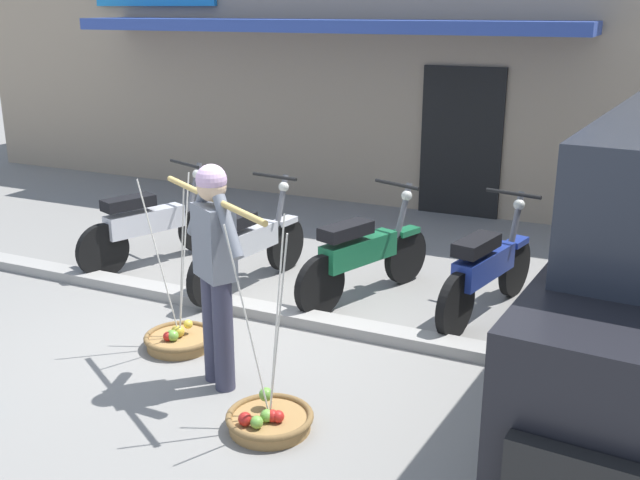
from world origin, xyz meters
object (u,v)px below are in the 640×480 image
at_px(fruit_basket_right_side, 180,338).
at_px(motorcycle_end_of_row, 487,269).
at_px(fruit_basket_left_side, 269,419).
at_px(motorcycle_nearest_shop, 150,225).
at_px(motorcycle_second_in_row, 248,246).
at_px(fruit_vendor, 215,262).
at_px(motorcycle_third_in_row, 363,255).

relative_size(fruit_basket_right_side, motorcycle_end_of_row, 0.81).
distance_m(fruit_basket_left_side, motorcycle_end_of_row, 2.72).
relative_size(motorcycle_nearest_shop, motorcycle_second_in_row, 0.95).
relative_size(fruit_vendor, motorcycle_second_in_row, 0.93).
bearing_deg(fruit_basket_right_side, motorcycle_third_in_row, 59.33).
relative_size(motorcycle_second_in_row, motorcycle_third_in_row, 1.05).
bearing_deg(motorcycle_second_in_row, motorcycle_end_of_row, 7.56).
distance_m(fruit_basket_right_side, motorcycle_second_in_row, 1.50).
relative_size(fruit_vendor, motorcycle_nearest_shop, 0.99).
distance_m(fruit_basket_left_side, motorcycle_nearest_shop, 3.73).
distance_m(fruit_vendor, motorcycle_third_in_row, 2.15).
distance_m(motorcycle_nearest_shop, motorcycle_third_in_row, 2.49).
bearing_deg(motorcycle_second_in_row, motorcycle_nearest_shop, 172.46).
relative_size(fruit_basket_right_side, motorcycle_third_in_row, 0.84).
bearing_deg(fruit_vendor, fruit_basket_right_side, 148.62).
bearing_deg(fruit_vendor, motorcycle_second_in_row, 114.18).
height_order(fruit_vendor, motorcycle_nearest_shop, fruit_vendor).
xyz_separation_m(fruit_vendor, motorcycle_nearest_shop, (-2.16, 2.02, -0.52)).
height_order(fruit_vendor, fruit_basket_left_side, fruit_vendor).
xyz_separation_m(fruit_vendor, fruit_basket_left_side, (0.65, -0.41, -0.90)).
xyz_separation_m(fruit_basket_right_side, motorcycle_second_in_row, (-0.17, 1.44, 0.37)).
distance_m(fruit_vendor, motorcycle_second_in_row, 2.08).
distance_m(motorcycle_nearest_shop, motorcycle_second_in_row, 1.34).
distance_m(fruit_basket_left_side, fruit_basket_right_side, 1.53).
xyz_separation_m(motorcycle_nearest_shop, motorcycle_second_in_row, (1.33, -0.18, 0.00)).
bearing_deg(motorcycle_end_of_row, motorcycle_second_in_row, -172.44).
bearing_deg(fruit_vendor, fruit_basket_left_side, -31.96).
distance_m(motorcycle_second_in_row, motorcycle_end_of_row, 2.35).
xyz_separation_m(fruit_vendor, motorcycle_end_of_row, (1.51, 2.15, -0.52)).
height_order(motorcycle_second_in_row, motorcycle_end_of_row, same).
xyz_separation_m(fruit_basket_left_side, motorcycle_third_in_row, (-0.32, 2.46, 0.37)).
xyz_separation_m(motorcycle_second_in_row, motorcycle_third_in_row, (1.16, 0.22, 0.00)).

